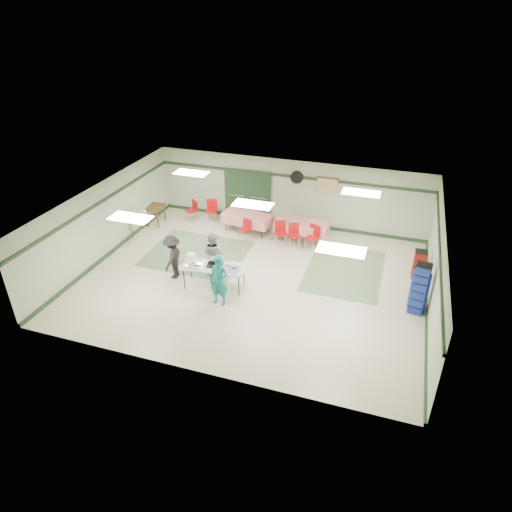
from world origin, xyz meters
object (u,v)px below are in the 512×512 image
(chair_c, at_px, (313,235))
(crate_stack_blue_b, at_px, (419,291))
(chair_b, at_px, (281,230))
(printer_table, at_px, (155,209))
(volunteer_grey, at_px, (213,254))
(office_printer, at_px, (139,215))
(dining_table_a, at_px, (302,226))
(chair_d, at_px, (246,227))
(volunteer_teal, at_px, (219,281))
(serving_table, at_px, (214,267))
(chair_a, at_px, (294,232))
(dining_table_b, at_px, (247,218))
(chair_loose_a, at_px, (212,208))
(crate_stack_red, at_px, (419,265))
(crate_stack_blue_a, at_px, (420,289))
(broom, at_px, (130,225))
(chair_loose_b, at_px, (193,208))
(volunteer_dark, at_px, (173,257))

(chair_c, distance_m, crate_stack_blue_b, 4.68)
(chair_b, height_order, printer_table, chair_b)
(volunteer_grey, bearing_deg, office_printer, -12.60)
(dining_table_a, bearing_deg, chair_d, -161.69)
(volunteer_teal, xyz_separation_m, printer_table, (-4.63, 4.42, -0.17))
(volunteer_grey, relative_size, chair_d, 1.92)
(serving_table, xyz_separation_m, office_printer, (-4.11, 2.40, 0.20))
(chair_a, distance_m, printer_table, 5.85)
(serving_table, distance_m, office_printer, 4.76)
(crate_stack_blue_b, bearing_deg, serving_table, -173.50)
(dining_table_b, xyz_separation_m, chair_a, (2.05, -0.57, -0.02))
(serving_table, distance_m, chair_loose_a, 5.01)
(crate_stack_blue_b, bearing_deg, crate_stack_red, 90.00)
(serving_table, xyz_separation_m, printer_table, (-4.11, 3.61, -0.08))
(dining_table_b, relative_size, office_printer, 4.55)
(chair_b, distance_m, chair_d, 1.38)
(chair_loose_a, xyz_separation_m, office_printer, (-2.08, -2.18, 0.35))
(serving_table, height_order, dining_table_b, dining_table_b)
(dining_table_a, height_order, office_printer, office_printer)
(printer_table, bearing_deg, crate_stack_blue_a, -22.15)
(chair_b, relative_size, crate_stack_blue_a, 0.57)
(crate_stack_blue_a, bearing_deg, broom, 173.32)
(serving_table, distance_m, dining_table_a, 4.51)
(chair_loose_a, height_order, broom, broom)
(crate_stack_blue_a, bearing_deg, dining_table_b, 152.00)
(chair_a, bearing_deg, office_printer, 173.27)
(serving_table, bearing_deg, printer_table, 132.78)
(chair_c, bearing_deg, chair_loose_a, -173.26)
(chair_c, distance_m, crate_stack_red, 3.84)
(dining_table_a, distance_m, chair_d, 2.13)
(serving_table, distance_m, chair_c, 4.30)
(office_printer, bearing_deg, chair_a, 19.94)
(serving_table, bearing_deg, volunteer_grey, 108.74)
(dining_table_b, bearing_deg, chair_c, -3.95)
(serving_table, xyz_separation_m, crate_stack_blue_a, (6.19, 0.63, 0.09))
(volunteer_grey, distance_m, printer_table, 4.76)
(crate_stack_blue_a, bearing_deg, chair_d, 155.60)
(chair_b, distance_m, crate_stack_blue_a, 5.76)
(chair_loose_b, relative_size, broom, 0.65)
(volunteer_teal, bearing_deg, chair_loose_b, 126.38)
(serving_table, distance_m, chair_loose_b, 5.18)
(serving_table, distance_m, crate_stack_blue_a, 6.22)
(serving_table, relative_size, dining_table_a, 1.06)
(chair_loose_a, xyz_separation_m, crate_stack_blue_a, (8.22, -3.94, 0.24))
(dining_table_b, bearing_deg, volunteer_dark, -99.25)
(volunteer_grey, xyz_separation_m, office_printer, (-3.78, 1.67, 0.15))
(chair_loose_b, height_order, crate_stack_blue_a, crate_stack_blue_a)
(chair_b, distance_m, crate_stack_red, 5.06)
(volunteer_grey, xyz_separation_m, chair_b, (1.55, 2.80, -0.21))
(volunteer_teal, height_order, chair_loose_b, volunteer_teal)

